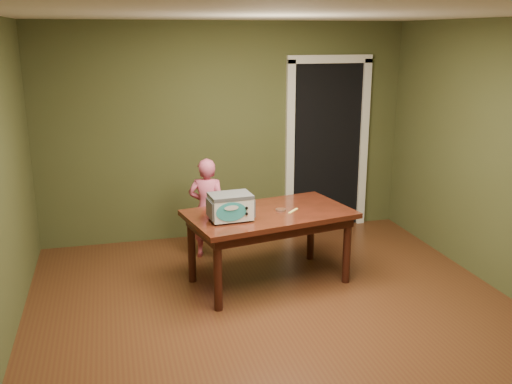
{
  "coord_description": "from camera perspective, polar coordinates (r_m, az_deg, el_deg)",
  "views": [
    {
      "loc": [
        -1.37,
        -4.21,
        2.45
      ],
      "look_at": [
        -0.02,
        1.0,
        0.95
      ],
      "focal_mm": 40.0,
      "sensor_mm": 36.0,
      "label": 1
    }
  ],
  "objects": [
    {
      "name": "toy_oven",
      "position": [
        5.35,
        -2.57,
        -1.41
      ],
      "size": [
        0.43,
        0.31,
        0.26
      ],
      "rotation": [
        0.0,
        0.0,
        0.08
      ],
      "color": "#4C4F54",
      "rests_on": "dining_table"
    },
    {
      "name": "spatula",
      "position": [
        5.66,
        3.74,
        -1.89
      ],
      "size": [
        0.14,
        0.15,
        0.01
      ],
      "primitive_type": "cube",
      "rotation": [
        0.0,
        0.0,
        0.8
      ],
      "color": "#F5E06A",
      "rests_on": "dining_table"
    },
    {
      "name": "child",
      "position": [
        6.37,
        -4.9,
        -1.65
      ],
      "size": [
        0.49,
        0.4,
        1.14
      ],
      "primitive_type": "imported",
      "rotation": [
        0.0,
        0.0,
        2.78
      ],
      "color": "#DA5A7E",
      "rests_on": "floor"
    },
    {
      "name": "floor",
      "position": [
        5.06,
        3.14,
        -13.41
      ],
      "size": [
        5.0,
        5.0,
        0.0
      ],
      "primitive_type": "plane",
      "color": "#502C17",
      "rests_on": "ground"
    },
    {
      "name": "room_shell",
      "position": [
        4.49,
        3.46,
        6.01
      ],
      "size": [
        4.52,
        5.02,
        2.61
      ],
      "color": "#434927",
      "rests_on": "ground"
    },
    {
      "name": "baking_pan",
      "position": [
        5.66,
        2.48,
        -1.79
      ],
      "size": [
        0.1,
        0.1,
        0.02
      ],
      "color": "silver",
      "rests_on": "dining_table"
    },
    {
      "name": "doorway",
      "position": [
        7.61,
        6.28,
        4.92
      ],
      "size": [
        1.1,
        0.66,
        2.25
      ],
      "color": "black",
      "rests_on": "ground"
    },
    {
      "name": "dining_table",
      "position": [
        5.67,
        1.34,
        -2.95
      ],
      "size": [
        1.75,
        1.2,
        0.75
      ],
      "rotation": [
        0.0,
        0.0,
        0.2
      ],
      "color": "#34150B",
      "rests_on": "floor"
    }
  ]
}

